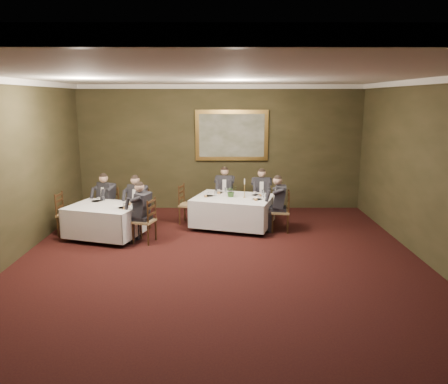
{
  "coord_description": "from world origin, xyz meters",
  "views": [
    {
      "loc": [
        0.06,
        -7.33,
        3.12
      ],
      "look_at": [
        0.09,
        1.85,
        1.15
      ],
      "focal_mm": 35.0,
      "sensor_mm": 36.0,
      "label": 1
    }
  ],
  "objects_px": {
    "diner_sec_backright": "(138,209)",
    "centerpiece": "(231,191)",
    "chair_main_endright": "(281,220)",
    "candlestick": "(244,190)",
    "chair_sec_endright": "(145,230)",
    "diner_main_endright": "(280,211)",
    "diner_sec_backleft": "(108,207)",
    "chair_main_backleft": "(225,206)",
    "chair_main_endleft": "(188,212)",
    "chair_sec_endleft": "(68,223)",
    "chair_main_backright": "(261,208)",
    "painting": "(232,135)",
    "chair_sec_backleft": "(109,216)",
    "diner_sec_endright": "(144,220)",
    "table_second": "(105,219)",
    "diner_main_backleft": "(225,197)",
    "chair_sec_backright": "(139,218)",
    "diner_main_backright": "(261,200)"
  },
  "relations": [
    {
      "from": "chair_main_endright",
      "to": "chair_main_endleft",
      "type": "bearing_deg",
      "value": 79.21
    },
    {
      "from": "diner_sec_backright",
      "to": "centerpiece",
      "type": "distance_m",
      "value": 2.29
    },
    {
      "from": "chair_main_backleft",
      "to": "chair_sec_endleft",
      "type": "xyz_separation_m",
      "value": [
        -3.67,
        -1.63,
        0.0
      ]
    },
    {
      "from": "chair_sec_endleft",
      "to": "painting",
      "type": "bearing_deg",
      "value": 126.12
    },
    {
      "from": "diner_main_endright",
      "to": "diner_sec_backright",
      "type": "relative_size",
      "value": 1.0
    },
    {
      "from": "chair_sec_backright",
      "to": "centerpiece",
      "type": "bearing_deg",
      "value": -149.01
    },
    {
      "from": "chair_main_endleft",
      "to": "centerpiece",
      "type": "height_order",
      "value": "centerpiece"
    },
    {
      "from": "diner_sec_endright",
      "to": "chair_sec_backleft",
      "type": "bearing_deg",
      "value": 59.6
    },
    {
      "from": "chair_sec_backleft",
      "to": "candlestick",
      "type": "bearing_deg",
      "value": -149.54
    },
    {
      "from": "diner_sec_backleft",
      "to": "table_second",
      "type": "bearing_deg",
      "value": 132.72
    },
    {
      "from": "diner_main_backleft",
      "to": "diner_sec_backright",
      "type": "relative_size",
      "value": 1.0
    },
    {
      "from": "diner_main_backleft",
      "to": "chair_sec_backright",
      "type": "xyz_separation_m",
      "value": [
        -2.08,
        -1.27,
        -0.23
      ]
    },
    {
      "from": "chair_main_backleft",
      "to": "chair_sec_backright",
      "type": "bearing_deg",
      "value": 37.22
    },
    {
      "from": "chair_main_backright",
      "to": "diner_sec_backleft",
      "type": "distance_m",
      "value": 3.92
    },
    {
      "from": "chair_main_endleft",
      "to": "chair_sec_endright",
      "type": "relative_size",
      "value": 1.0
    },
    {
      "from": "chair_sec_backright",
      "to": "candlestick",
      "type": "distance_m",
      "value": 2.64
    },
    {
      "from": "chair_main_endleft",
      "to": "chair_sec_endleft",
      "type": "distance_m",
      "value": 2.89
    },
    {
      "from": "chair_sec_endright",
      "to": "candlestick",
      "type": "xyz_separation_m",
      "value": [
        2.25,
        1.09,
        0.66
      ]
    },
    {
      "from": "chair_main_endright",
      "to": "candlestick",
      "type": "bearing_deg",
      "value": 77.9
    },
    {
      "from": "chair_sec_endleft",
      "to": "chair_sec_endright",
      "type": "bearing_deg",
      "value": 76.59
    },
    {
      "from": "chair_sec_backright",
      "to": "diner_sec_endright",
      "type": "xyz_separation_m",
      "value": [
        0.29,
        -0.93,
        0.23
      ]
    },
    {
      "from": "diner_main_endright",
      "to": "diner_sec_backleft",
      "type": "height_order",
      "value": "same"
    },
    {
      "from": "chair_sec_backleft",
      "to": "centerpiece",
      "type": "height_order",
      "value": "centerpiece"
    },
    {
      "from": "diner_main_backleft",
      "to": "painting",
      "type": "height_order",
      "value": "painting"
    },
    {
      "from": "diner_main_backleft",
      "to": "diner_main_endright",
      "type": "xyz_separation_m",
      "value": [
        1.32,
        -1.4,
        0.0
      ]
    },
    {
      "from": "table_second",
      "to": "diner_sec_endright",
      "type": "bearing_deg",
      "value": -17.24
    },
    {
      "from": "painting",
      "to": "diner_sec_endright",
      "type": "bearing_deg",
      "value": -123.2
    },
    {
      "from": "diner_main_backleft",
      "to": "painting",
      "type": "xyz_separation_m",
      "value": [
        0.2,
        0.83,
        1.6
      ]
    },
    {
      "from": "chair_sec_backright",
      "to": "diner_sec_endright",
      "type": "bearing_deg",
      "value": 132.17
    },
    {
      "from": "table_second",
      "to": "diner_main_backright",
      "type": "bearing_deg",
      "value": 23.71
    },
    {
      "from": "diner_main_backleft",
      "to": "diner_main_endright",
      "type": "bearing_deg",
      "value": 138.85
    },
    {
      "from": "diner_main_backright",
      "to": "chair_main_endright",
      "type": "xyz_separation_m",
      "value": [
        0.37,
        -1.1,
        -0.23
      ]
    },
    {
      "from": "chair_main_backleft",
      "to": "chair_main_backright",
      "type": "height_order",
      "value": "same"
    },
    {
      "from": "centerpiece",
      "to": "diner_sec_backright",
      "type": "bearing_deg",
      "value": -173.41
    },
    {
      "from": "diner_main_endright",
      "to": "chair_sec_endright",
      "type": "bearing_deg",
      "value": 111.01
    },
    {
      "from": "chair_main_backright",
      "to": "chair_sec_endright",
      "type": "bearing_deg",
      "value": 39.75
    },
    {
      "from": "diner_sec_backleft",
      "to": "painting",
      "type": "distance_m",
      "value": 3.94
    },
    {
      "from": "chair_sec_backleft",
      "to": "painting",
      "type": "relative_size",
      "value": 0.49
    },
    {
      "from": "diner_sec_backright",
      "to": "chair_sec_endleft",
      "type": "distance_m",
      "value": 1.64
    },
    {
      "from": "centerpiece",
      "to": "painting",
      "type": "xyz_separation_m",
      "value": [
        0.05,
        1.85,
        1.2
      ]
    },
    {
      "from": "diner_sec_backright",
      "to": "chair_sec_endleft",
      "type": "xyz_separation_m",
      "value": [
        -1.58,
        -0.34,
        -0.23
      ]
    },
    {
      "from": "chair_main_endleft",
      "to": "diner_sec_endright",
      "type": "height_order",
      "value": "diner_sec_endright"
    },
    {
      "from": "diner_sec_backleft",
      "to": "chair_main_backleft",
      "type": "bearing_deg",
      "value": -128.09
    },
    {
      "from": "diner_sec_backright",
      "to": "chair_sec_endright",
      "type": "height_order",
      "value": "diner_sec_backright"
    },
    {
      "from": "diner_main_endright",
      "to": "chair_sec_endleft",
      "type": "distance_m",
      "value": 4.99
    },
    {
      "from": "chair_sec_endright",
      "to": "centerpiece",
      "type": "xyz_separation_m",
      "value": [
        1.93,
        1.18,
        0.63
      ]
    },
    {
      "from": "candlestick",
      "to": "painting",
      "type": "xyz_separation_m",
      "value": [
        -0.27,
        1.94,
        1.17
      ]
    },
    {
      "from": "chair_main_backleft",
      "to": "centerpiece",
      "type": "height_order",
      "value": "centerpiece"
    },
    {
      "from": "diner_main_endright",
      "to": "diner_sec_endright",
      "type": "relative_size",
      "value": 1.0
    },
    {
      "from": "diner_main_endright",
      "to": "chair_sec_backleft",
      "type": "bearing_deg",
      "value": 91.23
    }
  ]
}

